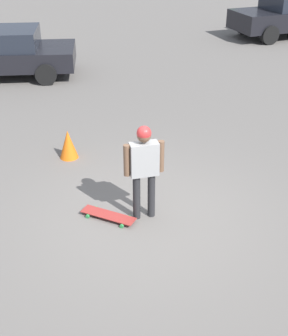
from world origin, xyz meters
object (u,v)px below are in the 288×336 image
object	(u,v)px
skateboard	(108,215)
traffic_cone	(68,144)
car_parked_far	(288,15)
car_parked_near	(4,52)
person	(144,163)

from	to	relation	value
skateboard	traffic_cone	xyz separation A→B (m)	(2.32, -0.35, 0.23)
car_parked_far	traffic_cone	world-z (taller)	car_parked_far
car_parked_near	car_parked_far	bearing A→B (deg)	-157.42
skateboard	car_parked_near	distance (m)	8.35
skateboard	car_parked_far	distance (m)	14.21
car_parked_far	person	bearing A→B (deg)	45.56
skateboard	car_parked_far	bearing A→B (deg)	-90.55
person	car_parked_far	bearing A→B (deg)	50.90
car_parked_near	traffic_cone	xyz separation A→B (m)	(-5.95, 0.62, -0.42)
skateboard	car_parked_near	xyz separation A→B (m)	(8.27, -0.97, 0.65)
person	traffic_cone	distance (m)	2.67
skateboard	car_parked_near	bearing A→B (deg)	-39.07
car_parked_far	skateboard	bearing A→B (deg)	43.54
person	car_parked_near	distance (m)	8.54
skateboard	traffic_cone	size ratio (longest dim) A/B	1.54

